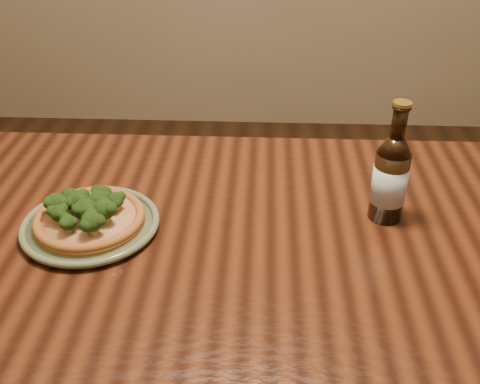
{
  "coord_description": "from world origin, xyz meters",
  "views": [
    {
      "loc": [
        0.04,
        -0.7,
        1.38
      ],
      "look_at": [
        0.0,
        0.18,
        0.82
      ],
      "focal_mm": 42.0,
      "sensor_mm": 36.0,
      "label": 1
    }
  ],
  "objects_px": {
    "plate": "(91,225)",
    "table": "(236,287)",
    "beer_bottle": "(390,177)",
    "pizza": "(89,216)"
  },
  "relations": [
    {
      "from": "plate",
      "to": "table",
      "type": "bearing_deg",
      "value": -9.47
    },
    {
      "from": "table",
      "to": "beer_bottle",
      "type": "bearing_deg",
      "value": 22.0
    },
    {
      "from": "table",
      "to": "beer_bottle",
      "type": "relative_size",
      "value": 6.63
    },
    {
      "from": "plate",
      "to": "beer_bottle",
      "type": "height_order",
      "value": "beer_bottle"
    },
    {
      "from": "table",
      "to": "pizza",
      "type": "xyz_separation_m",
      "value": [
        -0.28,
        0.05,
        0.12
      ]
    },
    {
      "from": "beer_bottle",
      "to": "pizza",
      "type": "bearing_deg",
      "value": 176.69
    },
    {
      "from": "beer_bottle",
      "to": "plate",
      "type": "bearing_deg",
      "value": 176.55
    },
    {
      "from": "plate",
      "to": "pizza",
      "type": "xyz_separation_m",
      "value": [
        -0.0,
        -0.0,
        0.02
      ]
    },
    {
      "from": "table",
      "to": "beer_bottle",
      "type": "xyz_separation_m",
      "value": [
        0.28,
        0.11,
        0.18
      ]
    },
    {
      "from": "pizza",
      "to": "beer_bottle",
      "type": "xyz_separation_m",
      "value": [
        0.56,
        0.07,
        0.06
      ]
    }
  ]
}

